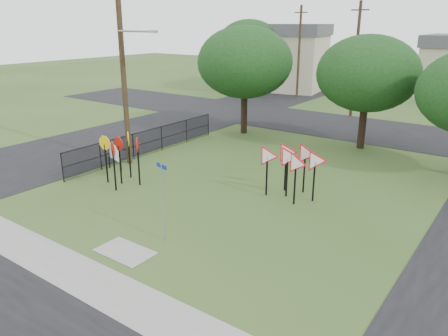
{
  "coord_description": "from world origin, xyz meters",
  "views": [
    {
      "loc": [
        10.46,
        -11.08,
        7.45
      ],
      "look_at": [
        0.25,
        3.0,
        1.6
      ],
      "focal_mm": 35.0,
      "sensor_mm": 36.0,
      "label": 1
    }
  ],
  "objects_px": {
    "street_name_sign": "(163,197)",
    "info_board": "(114,153)",
    "yield_sign_cluster": "(293,159)",
    "stop_sign_cluster": "(121,149)"
  },
  "relations": [
    {
      "from": "stop_sign_cluster",
      "to": "yield_sign_cluster",
      "type": "bearing_deg",
      "value": 24.23
    },
    {
      "from": "stop_sign_cluster",
      "to": "info_board",
      "type": "relative_size",
      "value": 1.74
    },
    {
      "from": "yield_sign_cluster",
      "to": "info_board",
      "type": "distance_m",
      "value": 9.57
    },
    {
      "from": "stop_sign_cluster",
      "to": "street_name_sign",
      "type": "bearing_deg",
      "value": -28.36
    },
    {
      "from": "street_name_sign",
      "to": "yield_sign_cluster",
      "type": "height_order",
      "value": "street_name_sign"
    },
    {
      "from": "street_name_sign",
      "to": "info_board",
      "type": "xyz_separation_m",
      "value": [
        -7.54,
        4.22,
        -0.74
      ]
    },
    {
      "from": "street_name_sign",
      "to": "yield_sign_cluster",
      "type": "distance_m",
      "value": 6.55
    },
    {
      "from": "street_name_sign",
      "to": "yield_sign_cluster",
      "type": "relative_size",
      "value": 0.98
    },
    {
      "from": "street_name_sign",
      "to": "info_board",
      "type": "height_order",
      "value": "street_name_sign"
    },
    {
      "from": "yield_sign_cluster",
      "to": "stop_sign_cluster",
      "type": "bearing_deg",
      "value": -155.77
    }
  ]
}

